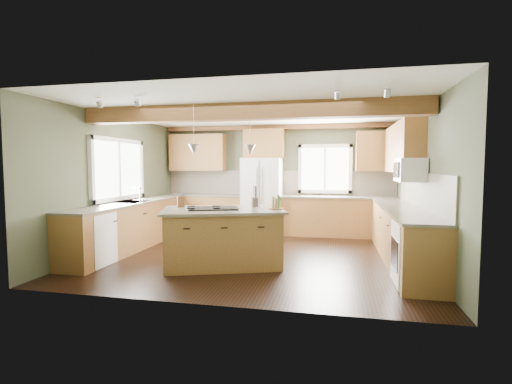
# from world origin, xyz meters

# --- Properties ---
(floor) EXTENTS (5.60, 5.60, 0.00)m
(floor) POSITION_xyz_m (0.00, 0.00, 0.00)
(floor) COLOR black
(floor) RESTS_ON ground
(ceiling) EXTENTS (5.60, 5.60, 0.00)m
(ceiling) POSITION_xyz_m (0.00, 0.00, 2.60)
(ceiling) COLOR silver
(ceiling) RESTS_ON wall_back
(wall_back) EXTENTS (5.60, 0.00, 5.60)m
(wall_back) POSITION_xyz_m (0.00, 2.50, 1.30)
(wall_back) COLOR #434934
(wall_back) RESTS_ON ground
(wall_left) EXTENTS (0.00, 5.00, 5.00)m
(wall_left) POSITION_xyz_m (-2.80, 0.00, 1.30)
(wall_left) COLOR #434934
(wall_left) RESTS_ON ground
(wall_right) EXTENTS (0.00, 5.00, 5.00)m
(wall_right) POSITION_xyz_m (2.80, 0.00, 1.30)
(wall_right) COLOR #434934
(wall_right) RESTS_ON ground
(ceiling_beam) EXTENTS (5.55, 0.26, 0.26)m
(ceiling_beam) POSITION_xyz_m (0.00, -0.75, 2.47)
(ceiling_beam) COLOR #523017
(ceiling_beam) RESTS_ON ceiling
(soffit_trim) EXTENTS (5.55, 0.20, 0.10)m
(soffit_trim) POSITION_xyz_m (0.00, 2.40, 2.54)
(soffit_trim) COLOR #523017
(soffit_trim) RESTS_ON ceiling
(backsplash_back) EXTENTS (5.58, 0.03, 0.58)m
(backsplash_back) POSITION_xyz_m (0.00, 2.48, 1.21)
(backsplash_back) COLOR brown
(backsplash_back) RESTS_ON wall_back
(backsplash_right) EXTENTS (0.03, 3.70, 0.58)m
(backsplash_right) POSITION_xyz_m (2.78, 0.05, 1.21)
(backsplash_right) COLOR brown
(backsplash_right) RESTS_ON wall_right
(base_cab_back_left) EXTENTS (2.02, 0.60, 0.88)m
(base_cab_back_left) POSITION_xyz_m (-1.79, 2.20, 0.44)
(base_cab_back_left) COLOR brown
(base_cab_back_left) RESTS_ON floor
(counter_back_left) EXTENTS (2.06, 0.64, 0.04)m
(counter_back_left) POSITION_xyz_m (-1.79, 2.20, 0.90)
(counter_back_left) COLOR #474134
(counter_back_left) RESTS_ON base_cab_back_left
(base_cab_back_right) EXTENTS (2.62, 0.60, 0.88)m
(base_cab_back_right) POSITION_xyz_m (1.49, 2.20, 0.44)
(base_cab_back_right) COLOR brown
(base_cab_back_right) RESTS_ON floor
(counter_back_right) EXTENTS (2.66, 0.64, 0.04)m
(counter_back_right) POSITION_xyz_m (1.49, 2.20, 0.90)
(counter_back_right) COLOR #474134
(counter_back_right) RESTS_ON base_cab_back_right
(base_cab_left) EXTENTS (0.60, 3.70, 0.88)m
(base_cab_left) POSITION_xyz_m (-2.50, 0.05, 0.44)
(base_cab_left) COLOR brown
(base_cab_left) RESTS_ON floor
(counter_left) EXTENTS (0.64, 3.74, 0.04)m
(counter_left) POSITION_xyz_m (-2.50, 0.05, 0.90)
(counter_left) COLOR #474134
(counter_left) RESTS_ON base_cab_left
(base_cab_right) EXTENTS (0.60, 3.70, 0.88)m
(base_cab_right) POSITION_xyz_m (2.50, 0.05, 0.44)
(base_cab_right) COLOR brown
(base_cab_right) RESTS_ON floor
(counter_right) EXTENTS (0.64, 3.74, 0.04)m
(counter_right) POSITION_xyz_m (2.50, 0.05, 0.90)
(counter_right) COLOR #474134
(counter_right) RESTS_ON base_cab_right
(upper_cab_back_left) EXTENTS (1.40, 0.35, 0.90)m
(upper_cab_back_left) POSITION_xyz_m (-1.99, 2.33, 1.95)
(upper_cab_back_left) COLOR brown
(upper_cab_back_left) RESTS_ON wall_back
(upper_cab_over_fridge) EXTENTS (0.96, 0.35, 0.70)m
(upper_cab_over_fridge) POSITION_xyz_m (-0.30, 2.33, 2.15)
(upper_cab_over_fridge) COLOR brown
(upper_cab_over_fridge) RESTS_ON wall_back
(upper_cab_right) EXTENTS (0.35, 2.20, 0.90)m
(upper_cab_right) POSITION_xyz_m (2.62, 0.90, 1.95)
(upper_cab_right) COLOR brown
(upper_cab_right) RESTS_ON wall_right
(upper_cab_back_corner) EXTENTS (0.90, 0.35, 0.90)m
(upper_cab_back_corner) POSITION_xyz_m (2.30, 2.33, 1.95)
(upper_cab_back_corner) COLOR brown
(upper_cab_back_corner) RESTS_ON wall_back
(window_left) EXTENTS (0.04, 1.60, 1.05)m
(window_left) POSITION_xyz_m (-2.78, 0.05, 1.55)
(window_left) COLOR white
(window_left) RESTS_ON wall_left
(window_back) EXTENTS (1.10, 0.04, 1.00)m
(window_back) POSITION_xyz_m (1.15, 2.48, 1.55)
(window_back) COLOR white
(window_back) RESTS_ON wall_back
(sink) EXTENTS (0.50, 0.65, 0.03)m
(sink) POSITION_xyz_m (-2.50, 0.05, 0.91)
(sink) COLOR #262628
(sink) RESTS_ON counter_left
(faucet) EXTENTS (0.02, 0.02, 0.28)m
(faucet) POSITION_xyz_m (-2.32, 0.05, 1.05)
(faucet) COLOR #B2B2B7
(faucet) RESTS_ON sink
(dishwasher) EXTENTS (0.60, 0.60, 0.84)m
(dishwasher) POSITION_xyz_m (-2.49, -1.25, 0.43)
(dishwasher) COLOR white
(dishwasher) RESTS_ON floor
(oven) EXTENTS (0.60, 0.72, 0.84)m
(oven) POSITION_xyz_m (2.49, -1.25, 0.43)
(oven) COLOR white
(oven) RESTS_ON floor
(microwave) EXTENTS (0.40, 0.70, 0.38)m
(microwave) POSITION_xyz_m (2.58, -0.05, 1.55)
(microwave) COLOR white
(microwave) RESTS_ON wall_right
(pendant_left) EXTENTS (0.18, 0.18, 0.16)m
(pendant_left) POSITION_xyz_m (-0.82, -0.90, 1.88)
(pendant_left) COLOR #B2B2B7
(pendant_left) RESTS_ON ceiling
(pendant_right) EXTENTS (0.18, 0.18, 0.16)m
(pendant_right) POSITION_xyz_m (0.02, -0.60, 1.88)
(pendant_right) COLOR #B2B2B7
(pendant_right) RESTS_ON ceiling
(refrigerator) EXTENTS (0.90, 0.74, 1.80)m
(refrigerator) POSITION_xyz_m (-0.30, 2.12, 0.90)
(refrigerator) COLOR silver
(refrigerator) RESTS_ON floor
(island) EXTENTS (2.07, 1.64, 0.88)m
(island) POSITION_xyz_m (-0.40, -0.75, 0.44)
(island) COLOR olive
(island) RESTS_ON floor
(island_top) EXTENTS (2.22, 1.79, 0.04)m
(island_top) POSITION_xyz_m (-0.40, -0.75, 0.90)
(island_top) COLOR #474134
(island_top) RESTS_ON island
(cooktop) EXTENTS (0.91, 0.75, 0.02)m
(cooktop) POSITION_xyz_m (-0.54, -0.80, 0.93)
(cooktop) COLOR black
(cooktop) RESTS_ON island_top
(knife_block) EXTENTS (0.14, 0.13, 0.19)m
(knife_block) POSITION_xyz_m (-1.16, -0.69, 1.01)
(knife_block) COLOR brown
(knife_block) RESTS_ON island_top
(utensil_crock) EXTENTS (0.12, 0.12, 0.16)m
(utensil_crock) POSITION_xyz_m (0.06, -0.39, 1.00)
(utensil_crock) COLOR #413A34
(utensil_crock) RESTS_ON island_top
(bottle_tray) EXTENTS (0.27, 0.27, 0.22)m
(bottle_tray) POSITION_xyz_m (0.46, -0.59, 1.03)
(bottle_tray) COLOR #582F1A
(bottle_tray) RESTS_ON island_top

